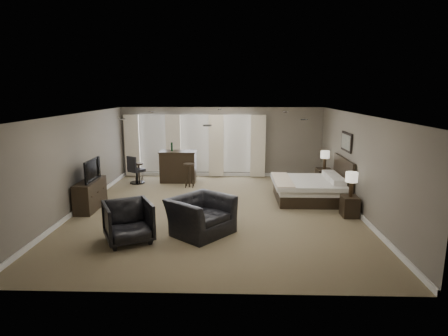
{
  "coord_description": "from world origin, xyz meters",
  "views": [
    {
      "loc": [
        0.5,
        -9.71,
        3.19
      ],
      "look_at": [
        0.2,
        0.4,
        1.1
      ],
      "focal_mm": 30.0,
      "sensor_mm": 36.0,
      "label": 1
    }
  ],
  "objects_px": {
    "lamp_near": "(351,184)",
    "armchair_far": "(128,220)",
    "nightstand_far": "(324,178)",
    "armchair_near": "(201,209)",
    "dresser": "(90,195)",
    "bar_stool_left": "(139,172)",
    "desk_chair": "(137,170)",
    "bar_stool_right": "(189,175)",
    "lamp_far": "(325,160)",
    "bar_counter": "(178,166)",
    "bed": "(305,179)",
    "tv": "(89,178)",
    "nightstand_near": "(350,206)"
  },
  "relations": [
    {
      "from": "nightstand_near",
      "to": "lamp_near",
      "type": "distance_m",
      "value": 0.58
    },
    {
      "from": "bed",
      "to": "bar_counter",
      "type": "bearing_deg",
      "value": 152.04
    },
    {
      "from": "tv",
      "to": "armchair_far",
      "type": "xyz_separation_m",
      "value": [
        1.68,
        -2.23,
        -0.38
      ]
    },
    {
      "from": "lamp_near",
      "to": "bar_stool_right",
      "type": "distance_m",
      "value": 5.35
    },
    {
      "from": "nightstand_far",
      "to": "bar_stool_left",
      "type": "distance_m",
      "value": 6.43
    },
    {
      "from": "bed",
      "to": "dresser",
      "type": "distance_m",
      "value": 6.12
    },
    {
      "from": "nightstand_far",
      "to": "armchair_near",
      "type": "distance_m",
      "value": 5.62
    },
    {
      "from": "dresser",
      "to": "armchair_near",
      "type": "bearing_deg",
      "value": -28.2
    },
    {
      "from": "nightstand_near",
      "to": "bar_stool_left",
      "type": "bearing_deg",
      "value": 150.68
    },
    {
      "from": "lamp_far",
      "to": "bar_stool_right",
      "type": "relative_size",
      "value": 0.75
    },
    {
      "from": "bar_counter",
      "to": "bar_stool_right",
      "type": "bearing_deg",
      "value": -57.02
    },
    {
      "from": "bed",
      "to": "lamp_far",
      "type": "height_order",
      "value": "bed"
    },
    {
      "from": "bar_counter",
      "to": "bar_stool_left",
      "type": "height_order",
      "value": "bar_counter"
    },
    {
      "from": "lamp_far",
      "to": "armchair_near",
      "type": "xyz_separation_m",
      "value": [
        -3.73,
        -4.19,
        -0.38
      ]
    },
    {
      "from": "armchair_near",
      "to": "bar_counter",
      "type": "bearing_deg",
      "value": 54.28
    },
    {
      "from": "armchair_far",
      "to": "bar_stool_left",
      "type": "height_order",
      "value": "armchair_far"
    },
    {
      "from": "lamp_near",
      "to": "armchair_far",
      "type": "xyz_separation_m",
      "value": [
        -5.24,
        -1.81,
        -0.36
      ]
    },
    {
      "from": "tv",
      "to": "armchair_near",
      "type": "height_order",
      "value": "armchair_near"
    },
    {
      "from": "dresser",
      "to": "desk_chair",
      "type": "height_order",
      "value": "desk_chair"
    },
    {
      "from": "lamp_near",
      "to": "tv",
      "type": "distance_m",
      "value": 6.93
    },
    {
      "from": "lamp_far",
      "to": "desk_chair",
      "type": "relative_size",
      "value": 0.62
    },
    {
      "from": "armchair_near",
      "to": "bar_counter",
      "type": "relative_size",
      "value": 1.01
    },
    {
      "from": "bar_stool_left",
      "to": "bar_stool_right",
      "type": "height_order",
      "value": "bar_stool_right"
    },
    {
      "from": "lamp_near",
      "to": "lamp_far",
      "type": "relative_size",
      "value": 1.04
    },
    {
      "from": "armchair_far",
      "to": "bar_counter",
      "type": "relative_size",
      "value": 0.76
    },
    {
      "from": "armchair_near",
      "to": "dresser",
      "type": "bearing_deg",
      "value": 101.78
    },
    {
      "from": "desk_chair",
      "to": "dresser",
      "type": "bearing_deg",
      "value": 115.41
    },
    {
      "from": "nightstand_far",
      "to": "bar_counter",
      "type": "height_order",
      "value": "bar_counter"
    },
    {
      "from": "nightstand_far",
      "to": "dresser",
      "type": "xyz_separation_m",
      "value": [
        -6.92,
        -2.48,
        0.08
      ]
    },
    {
      "from": "dresser",
      "to": "bar_stool_left",
      "type": "distance_m",
      "value": 3.22
    },
    {
      "from": "lamp_near",
      "to": "armchair_near",
      "type": "relative_size",
      "value": 0.49
    },
    {
      "from": "bar_stool_right",
      "to": "nightstand_far",
      "type": "bearing_deg",
      "value": 0.41
    },
    {
      "from": "bed",
      "to": "desk_chair",
      "type": "relative_size",
      "value": 2.03
    },
    {
      "from": "tv",
      "to": "bar_stool_left",
      "type": "height_order",
      "value": "tv"
    },
    {
      "from": "nightstand_near",
      "to": "armchair_near",
      "type": "relative_size",
      "value": 0.41
    },
    {
      "from": "bed",
      "to": "armchair_near",
      "type": "bearing_deg",
      "value": -136.03
    },
    {
      "from": "lamp_far",
      "to": "bar_stool_left",
      "type": "distance_m",
      "value": 6.46
    },
    {
      "from": "nightstand_far",
      "to": "nightstand_near",
      "type": "bearing_deg",
      "value": -90.0
    },
    {
      "from": "lamp_near",
      "to": "bar_counter",
      "type": "xyz_separation_m",
      "value": [
        -4.99,
        3.62,
        -0.29
      ]
    },
    {
      "from": "nightstand_far",
      "to": "dresser",
      "type": "height_order",
      "value": "dresser"
    },
    {
      "from": "tv",
      "to": "bar_counter",
      "type": "bearing_deg",
      "value": -31.07
    },
    {
      "from": "bed",
      "to": "bar_stool_left",
      "type": "xyz_separation_m",
      "value": [
        -5.5,
        2.14,
        -0.3
      ]
    },
    {
      "from": "armchair_far",
      "to": "dresser",
      "type": "bearing_deg",
      "value": 99.64
    },
    {
      "from": "bed",
      "to": "desk_chair",
      "type": "xyz_separation_m",
      "value": [
        -5.52,
        1.9,
        -0.14
      ]
    },
    {
      "from": "lamp_near",
      "to": "desk_chair",
      "type": "relative_size",
      "value": 0.64
    },
    {
      "from": "desk_chair",
      "to": "bar_stool_right",
      "type": "bearing_deg",
      "value": -158.77
    },
    {
      "from": "lamp_far",
      "to": "armchair_far",
      "type": "distance_m",
      "value": 7.06
    },
    {
      "from": "armchair_near",
      "to": "bar_stool_left",
      "type": "bearing_deg",
      "value": 68.54
    },
    {
      "from": "dresser",
      "to": "bar_counter",
      "type": "relative_size",
      "value": 1.07
    },
    {
      "from": "lamp_far",
      "to": "armchair_near",
      "type": "relative_size",
      "value": 0.47
    }
  ]
}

